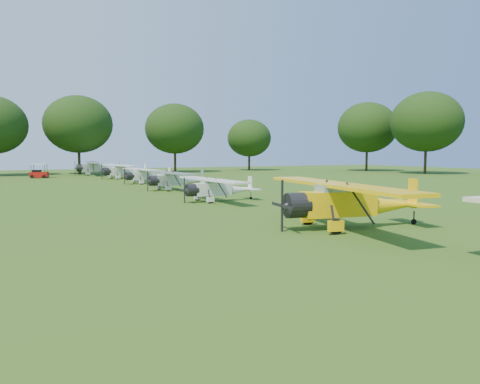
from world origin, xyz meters
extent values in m
plane|color=#2F4C13|center=(0.00, 0.00, 0.00)|extent=(160.00, 160.00, 0.00)
cylinder|color=black|center=(49.43, 31.44, 2.50)|extent=(0.44, 0.44, 4.99)
ellipsoid|color=black|center=(49.43, 31.44, 8.60)|extent=(11.65, 11.65, 9.90)
cylinder|color=black|center=(48.89, 44.97, 2.41)|extent=(0.44, 0.44, 4.81)
ellipsoid|color=black|center=(48.89, 44.97, 8.29)|extent=(11.23, 11.23, 9.55)
cylinder|color=black|center=(30.33, 58.05, 1.85)|extent=(0.44, 0.44, 3.70)
ellipsoid|color=black|center=(30.33, 58.05, 6.37)|extent=(8.63, 8.63, 7.34)
cylinder|color=black|center=(14.28, 56.21, 2.25)|extent=(0.44, 0.44, 4.51)
ellipsoid|color=black|center=(14.28, 56.21, 7.77)|extent=(10.52, 10.52, 8.94)
cylinder|color=black|center=(-2.12, 56.74, 2.37)|extent=(0.44, 0.44, 4.74)
ellipsoid|color=black|center=(-2.12, 56.74, 8.16)|extent=(11.05, 11.05, 9.39)
cube|color=yellow|center=(0.83, -6.68, 1.18)|extent=(3.73, 1.64, 1.18)
cone|color=yellow|center=(3.83, -7.17, 1.01)|extent=(3.28, 1.51, 1.01)
cube|color=#8CA5B2|center=(0.72, -6.66, 1.80)|extent=(1.95, 1.31, 0.62)
cylinder|color=black|center=(-1.28, -6.33, 1.18)|extent=(1.19, 1.32, 1.17)
cube|color=black|center=(-2.01, -6.22, 1.18)|extent=(0.09, 0.14, 2.37)
cube|color=yellow|center=(0.72, -6.66, 2.09)|extent=(3.54, 12.05, 0.16)
cube|color=yellow|center=(4.95, -7.35, 1.58)|extent=(0.21, 0.63, 1.47)
cube|color=yellow|center=(4.84, -7.33, 1.07)|extent=(1.45, 3.27, 0.10)
cylinder|color=black|center=(-0.29, -7.92, 0.34)|extent=(0.70, 0.29, 0.68)
cylinder|color=black|center=(0.17, -5.14, 0.34)|extent=(0.70, 0.29, 0.68)
cylinder|color=black|center=(5.06, -7.37, 0.14)|extent=(0.28, 0.13, 0.27)
cube|color=white|center=(0.34, 7.17, 0.91)|extent=(2.81, 0.96, 0.91)
cone|color=white|center=(2.67, 7.28, 0.78)|extent=(2.46, 0.90, 0.78)
cube|color=#8CA5B2|center=(0.25, 7.17, 1.39)|extent=(1.42, 0.86, 0.48)
cylinder|color=black|center=(-1.31, 7.09, 0.91)|extent=(0.82, 0.94, 0.90)
cube|color=black|center=(-1.87, 7.06, 0.91)|extent=(0.06, 0.11, 1.82)
cube|color=white|center=(0.25, 7.17, 1.60)|extent=(1.71, 9.24, 0.12)
cube|color=white|center=(3.54, 7.33, 1.21)|extent=(0.11, 0.48, 1.13)
cube|color=white|center=(3.45, 7.32, 0.82)|extent=(0.85, 2.46, 0.08)
cylinder|color=black|center=(-0.30, 6.05, 0.26)|extent=(0.53, 0.16, 0.52)
cylinder|color=black|center=(-0.41, 8.22, 0.26)|extent=(0.53, 0.16, 0.52)
cylinder|color=black|center=(3.63, 7.33, 0.10)|extent=(0.21, 0.08, 0.21)
cube|color=silver|center=(0.85, 18.29, 0.95)|extent=(2.94, 1.06, 0.95)
cone|color=silver|center=(3.27, 18.47, 0.81)|extent=(2.57, 0.99, 0.81)
cube|color=#8CA5B2|center=(0.76, 18.28, 1.44)|extent=(1.50, 0.93, 0.50)
cylinder|color=black|center=(-0.86, 18.17, 0.95)|extent=(0.88, 0.99, 0.94)
cube|color=black|center=(-1.45, 18.12, 0.95)|extent=(0.06, 0.11, 1.89)
cube|color=silver|center=(0.76, 18.28, 1.67)|extent=(2.00, 9.62, 0.13)
cube|color=silver|center=(4.17, 18.53, 1.26)|extent=(0.13, 0.50, 1.17)
cube|color=silver|center=(4.08, 18.53, 0.86)|extent=(0.95, 2.57, 0.08)
cylinder|color=black|center=(0.21, 17.11, 0.27)|extent=(0.55, 0.18, 0.54)
cylinder|color=black|center=(0.04, 19.36, 0.27)|extent=(0.55, 0.18, 0.54)
cylinder|color=black|center=(4.26, 18.54, 0.11)|extent=(0.22, 0.09, 0.22)
cube|color=white|center=(0.98, 28.52, 0.93)|extent=(2.91, 1.20, 0.93)
cone|color=white|center=(3.35, 28.83, 0.80)|extent=(2.56, 1.11, 0.80)
cube|color=#8CA5B2|center=(0.89, 28.51, 1.41)|extent=(1.51, 0.99, 0.49)
cylinder|color=black|center=(-0.68, 28.31, 0.93)|extent=(0.91, 1.01, 0.92)
cube|color=black|center=(-1.25, 28.23, 0.93)|extent=(0.07, 0.11, 1.86)
cube|color=white|center=(0.89, 28.51, 1.64)|extent=(2.47, 9.46, 0.12)
cube|color=white|center=(4.22, 28.94, 1.24)|extent=(0.15, 0.49, 1.15)
cube|color=white|center=(4.14, 28.93, 0.84)|extent=(1.06, 2.55, 0.08)
cylinder|color=black|center=(0.42, 27.34, 0.27)|extent=(0.54, 0.21, 0.53)
cylinder|color=black|center=(0.14, 29.53, 0.27)|extent=(0.54, 0.21, 0.53)
cylinder|color=black|center=(4.31, 28.95, 0.11)|extent=(0.22, 0.10, 0.21)
cube|color=white|center=(0.77, 39.56, 1.04)|extent=(3.27, 1.41, 1.04)
cone|color=white|center=(3.41, 39.96, 0.89)|extent=(2.87, 1.30, 0.89)
cube|color=#8CA5B2|center=(0.67, 39.55, 1.58)|extent=(1.70, 1.14, 0.54)
cylinder|color=black|center=(-1.09, 39.28, 1.04)|extent=(1.04, 1.15, 1.03)
cube|color=black|center=(-1.73, 39.18, 1.04)|extent=(0.08, 0.13, 2.08)
cube|color=white|center=(0.67, 39.55, 1.83)|extent=(3.01, 10.58, 0.14)
cube|color=white|center=(4.38, 40.11, 1.38)|extent=(0.18, 0.55, 1.29)
cube|color=white|center=(4.29, 40.10, 0.94)|extent=(1.25, 2.87, 0.09)
cylinder|color=black|center=(0.17, 38.22, 0.30)|extent=(0.61, 0.25, 0.59)
cylinder|color=black|center=(-0.20, 40.66, 0.30)|extent=(0.61, 0.25, 0.59)
cylinder|color=black|center=(4.48, 40.13, 0.12)|extent=(0.25, 0.11, 0.24)
cube|color=silver|center=(-0.69, 51.87, 1.13)|extent=(3.55, 1.42, 1.13)
cone|color=silver|center=(2.20, 51.53, 0.97)|extent=(3.12, 1.31, 0.97)
cube|color=#8CA5B2|center=(-0.80, 51.88, 1.73)|extent=(1.83, 1.19, 0.59)
cylinder|color=black|center=(-2.73, 52.10, 1.13)|extent=(1.10, 1.23, 1.12)
cube|color=black|center=(-3.43, 52.18, 1.13)|extent=(0.08, 0.14, 2.27)
cube|color=silver|center=(-0.80, 51.88, 2.00)|extent=(2.87, 11.56, 0.15)
cube|color=silver|center=(3.28, 51.41, 1.51)|extent=(0.18, 0.60, 1.40)
cube|color=silver|center=(3.17, 51.42, 1.03)|extent=(1.26, 3.11, 0.10)
cylinder|color=black|center=(-1.71, 50.63, 0.32)|extent=(0.66, 0.25, 0.65)
cylinder|color=black|center=(-1.40, 53.31, 0.32)|extent=(0.66, 0.25, 0.65)
cylinder|color=black|center=(3.38, 51.39, 0.13)|extent=(0.27, 0.12, 0.26)
cube|color=#B0110C|center=(-8.89, 46.67, 0.48)|extent=(2.62, 2.00, 0.74)
cube|color=black|center=(-9.18, 46.78, 0.90)|extent=(1.30, 1.42, 0.48)
cube|color=white|center=(-8.89, 46.67, 1.93)|extent=(2.56, 2.06, 0.08)
cylinder|color=black|center=(-9.86, 46.33, 0.23)|extent=(0.49, 0.30, 0.47)
cylinder|color=black|center=(-9.41, 47.56, 0.23)|extent=(0.49, 0.30, 0.47)
cylinder|color=black|center=(-8.37, 45.78, 0.23)|extent=(0.49, 0.30, 0.47)
cylinder|color=black|center=(-7.91, 47.02, 0.23)|extent=(0.49, 0.30, 0.47)
camera|label=1|loc=(-13.23, -24.20, 3.63)|focal=35.00mm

